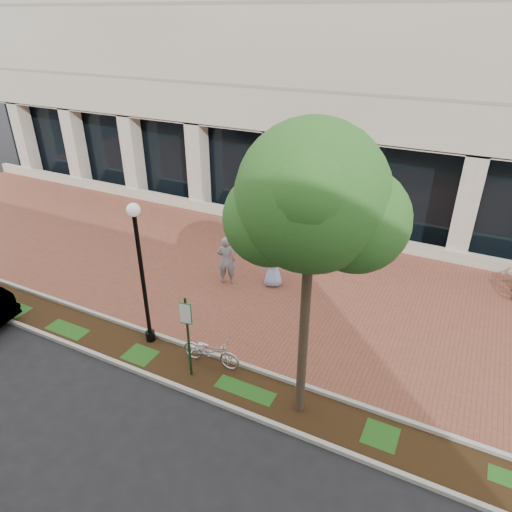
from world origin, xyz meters
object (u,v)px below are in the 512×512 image
at_px(pedestrian_left, 226,260).
at_px(pedestrian_right, 273,264).
at_px(parking_sign, 187,328).
at_px(street_tree, 314,206).
at_px(lamppost, 141,268).
at_px(pedestrian_mid, 275,232).
at_px(locked_bicycle, 211,351).

xyz_separation_m(pedestrian_left, pedestrian_right, (1.57, 0.58, -0.06)).
height_order(parking_sign, street_tree, street_tree).
distance_m(pedestrian_left, pedestrian_right, 1.68).
height_order(pedestrian_left, pedestrian_right, pedestrian_left).
bearing_deg(street_tree, pedestrian_right, 121.64).
xyz_separation_m(lamppost, pedestrian_left, (0.38, 3.89, -1.56)).
relative_size(parking_sign, street_tree, 0.35).
height_order(pedestrian_left, pedestrian_mid, pedestrian_mid).
xyz_separation_m(locked_bicycle, pedestrian_right, (-0.21, 4.55, 0.40)).
distance_m(lamppost, pedestrian_left, 4.21).
height_order(parking_sign, locked_bicycle, parking_sign).
bearing_deg(street_tree, pedestrian_left, 136.60).
bearing_deg(pedestrian_left, parking_sign, 88.19).
distance_m(street_tree, pedestrian_left, 7.77).
distance_m(locked_bicycle, pedestrian_left, 4.37).
distance_m(locked_bicycle, pedestrian_right, 4.57).
bearing_deg(pedestrian_right, pedestrian_left, -5.52).
bearing_deg(pedestrian_left, pedestrian_right, 179.96).
height_order(street_tree, locked_bicycle, street_tree).
relative_size(street_tree, locked_bicycle, 4.11).
relative_size(parking_sign, pedestrian_right, 1.46).
xyz_separation_m(locked_bicycle, pedestrian_left, (-1.79, 3.97, 0.46)).
bearing_deg(pedestrian_right, pedestrian_mid, -92.65).
bearing_deg(pedestrian_left, lamppost, 64.14).
bearing_deg(lamppost, pedestrian_mid, 81.84).
bearing_deg(pedestrian_left, pedestrian_mid, -121.79).
distance_m(parking_sign, pedestrian_left, 4.91).
bearing_deg(parking_sign, pedestrian_mid, 86.01).
xyz_separation_m(parking_sign, pedestrian_mid, (-0.95, 7.50, -0.63)).
height_order(street_tree, pedestrian_left, street_tree).
relative_size(lamppost, street_tree, 0.62).
bearing_deg(pedestrian_left, locked_bicycle, 93.99).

